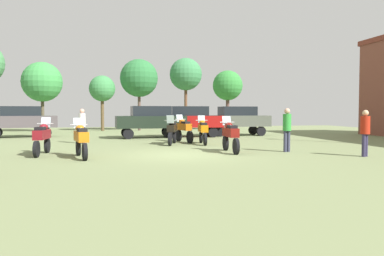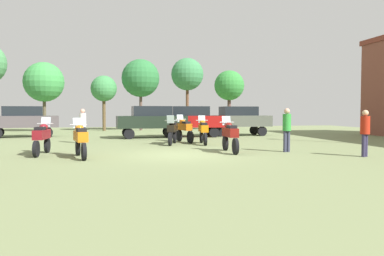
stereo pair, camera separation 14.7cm
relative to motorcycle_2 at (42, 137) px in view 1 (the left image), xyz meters
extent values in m
cube|color=#738052|center=(5.29, -0.93, -0.72)|extent=(44.00, 52.00, 0.02)
cylinder|color=black|center=(0.05, 0.75, -0.41)|extent=(0.16, 0.62, 0.62)
cylinder|color=black|center=(-0.06, -0.81, -0.41)|extent=(0.16, 0.62, 0.62)
cube|color=maroon|center=(0.00, -0.03, 0.08)|extent=(0.45, 1.35, 0.36)
ellipsoid|color=maroon|center=(0.02, 0.27, 0.36)|extent=(0.35, 0.50, 0.24)
cube|color=black|center=(-0.02, -0.26, 0.32)|extent=(0.34, 0.58, 0.12)
cube|color=silver|center=(0.04, 0.60, 0.54)|extent=(0.37, 0.18, 0.39)
cylinder|color=#B7B7BC|center=(0.03, 0.50, 0.48)|extent=(0.62, 0.08, 0.04)
cylinder|color=black|center=(1.38, -0.47, -0.41)|extent=(0.25, 0.62, 0.61)
cylinder|color=black|center=(1.74, -2.03, -0.41)|extent=(0.25, 0.62, 0.61)
cube|color=#BF6A12|center=(1.56, -1.25, 0.07)|extent=(0.66, 1.40, 0.36)
ellipsoid|color=#BF6A12|center=(1.49, -0.95, 0.35)|extent=(0.42, 0.54, 0.24)
cube|color=black|center=(1.61, -1.48, 0.31)|extent=(0.42, 0.61, 0.12)
cube|color=silver|center=(1.41, -0.62, 0.53)|extent=(0.39, 0.23, 0.39)
cylinder|color=#B7B7BC|center=(1.44, -0.72, 0.47)|extent=(0.61, 0.18, 0.04)
cylinder|color=black|center=(5.37, 2.84, -0.39)|extent=(0.30, 0.66, 0.65)
cylinder|color=black|center=(5.81, 4.30, -0.39)|extent=(0.30, 0.66, 0.65)
cube|color=black|center=(5.59, 3.57, 0.12)|extent=(0.72, 1.34, 0.36)
ellipsoid|color=black|center=(5.51, 3.29, 0.40)|extent=(0.45, 0.55, 0.24)
cube|color=black|center=(5.65, 3.78, 0.36)|extent=(0.45, 0.62, 0.12)
cube|color=silver|center=(5.41, 2.98, 0.58)|extent=(0.39, 0.25, 0.39)
cylinder|color=#B7B7BC|center=(5.44, 3.07, 0.52)|extent=(0.60, 0.21, 0.04)
cylinder|color=black|center=(7.43, 0.25, -0.39)|extent=(0.14, 0.65, 0.64)
cylinder|color=black|center=(7.38, -1.32, -0.39)|extent=(0.14, 0.65, 0.64)
cube|color=maroon|center=(7.41, -0.54, 0.11)|extent=(0.39, 1.35, 0.36)
ellipsoid|color=maroon|center=(7.41, -0.24, 0.39)|extent=(0.33, 0.49, 0.24)
cube|color=black|center=(7.40, -0.77, 0.35)|extent=(0.31, 0.57, 0.12)
cube|color=silver|center=(7.42, 0.10, 0.57)|extent=(0.36, 0.16, 0.39)
cylinder|color=#B7B7BC|center=(7.42, 0.00, 0.51)|extent=(0.62, 0.05, 0.04)
cylinder|color=black|center=(7.21, 4.11, -0.40)|extent=(0.17, 0.64, 0.63)
cylinder|color=black|center=(7.08, 2.63, -0.40)|extent=(0.17, 0.64, 0.63)
cube|color=#C9700D|center=(7.15, 3.37, 0.10)|extent=(0.47, 1.29, 0.36)
ellipsoid|color=#C9700D|center=(7.17, 3.66, 0.38)|extent=(0.36, 0.51, 0.24)
cube|color=black|center=(7.13, 3.15, 0.34)|extent=(0.35, 0.58, 0.12)
cube|color=silver|center=(7.20, 3.97, 0.56)|extent=(0.37, 0.18, 0.39)
cylinder|color=#B7B7BC|center=(7.19, 3.88, 0.50)|extent=(0.62, 0.09, 0.04)
cylinder|color=black|center=(6.23, 5.46, -0.38)|extent=(0.27, 0.67, 0.66)
cylinder|color=black|center=(6.58, 3.98, -0.38)|extent=(0.27, 0.67, 0.66)
cube|color=#C66212|center=(6.41, 4.72, 0.13)|extent=(0.65, 1.34, 0.36)
ellipsoid|color=#C66212|center=(6.34, 5.01, 0.41)|extent=(0.42, 0.54, 0.24)
cube|color=black|center=(6.46, 4.50, 0.37)|extent=(0.42, 0.61, 0.12)
cube|color=silver|center=(6.26, 5.32, 0.59)|extent=(0.39, 0.23, 0.39)
cylinder|color=#B7B7BC|center=(6.29, 5.23, 0.53)|extent=(0.61, 0.18, 0.04)
cylinder|color=black|center=(-1.62, 10.18, -0.39)|extent=(0.67, 0.35, 0.64)
cylinder|color=black|center=(-1.91, 11.59, -0.39)|extent=(0.67, 0.35, 0.64)
cube|color=#4D4548|center=(-3.19, 10.59, 0.30)|extent=(4.58, 2.64, 0.75)
cube|color=black|center=(-3.19, 10.59, 0.98)|extent=(2.64, 2.03, 0.61)
cylinder|color=black|center=(6.00, 8.30, -0.39)|extent=(0.65, 0.26, 0.64)
cylinder|color=black|center=(6.09, 9.74, -0.39)|extent=(0.65, 0.26, 0.64)
cylinder|color=black|center=(8.92, 8.12, -0.39)|extent=(0.65, 0.26, 0.64)
cylinder|color=black|center=(9.01, 9.55, -0.39)|extent=(0.65, 0.26, 0.64)
cube|color=maroon|center=(7.51, 8.93, 0.30)|extent=(4.40, 2.06, 0.75)
cube|color=black|center=(7.51, 8.93, 0.98)|extent=(2.46, 1.73, 0.61)
cylinder|color=black|center=(9.56, 8.78, -0.39)|extent=(0.65, 0.24, 0.64)
cylinder|color=black|center=(9.52, 10.22, -0.39)|extent=(0.65, 0.24, 0.64)
cylinder|color=black|center=(12.48, 8.85, -0.39)|extent=(0.65, 0.24, 0.64)
cylinder|color=black|center=(12.45, 10.29, -0.39)|extent=(0.65, 0.24, 0.64)
cube|color=#4C5148|center=(11.00, 9.53, 0.30)|extent=(4.34, 1.91, 0.75)
cube|color=black|center=(11.00, 9.53, 0.98)|extent=(2.40, 1.64, 0.61)
cylinder|color=black|center=(3.51, 7.59, -0.39)|extent=(0.65, 0.26, 0.64)
cylinder|color=black|center=(3.42, 9.03, -0.39)|extent=(0.65, 0.26, 0.64)
cylinder|color=black|center=(6.43, 7.78, -0.39)|extent=(0.65, 0.26, 0.64)
cylinder|color=black|center=(6.33, 9.22, -0.39)|extent=(0.65, 0.26, 0.64)
cube|color=black|center=(4.92, 8.40, 0.30)|extent=(4.41, 2.08, 0.75)
cube|color=black|center=(4.92, 8.40, 0.98)|extent=(2.47, 1.74, 0.61)
cylinder|color=#2C2844|center=(11.96, -2.86, -0.29)|extent=(0.14, 0.14, 0.84)
cylinder|color=#2C2844|center=(11.81, -2.94, -0.29)|extent=(0.14, 0.14, 0.84)
cylinder|color=#A62111|center=(11.88, -2.90, 0.46)|extent=(0.46, 0.46, 0.67)
sphere|color=tan|center=(11.88, -2.90, 0.91)|extent=(0.23, 0.23, 0.23)
cylinder|color=#2E3649|center=(1.00, 5.09, -0.27)|extent=(0.14, 0.14, 0.88)
cylinder|color=#2E3649|center=(1.13, 4.99, -0.27)|extent=(0.14, 0.14, 0.88)
cylinder|color=silver|center=(1.06, 5.04, 0.51)|extent=(0.48, 0.48, 0.70)
sphere|color=tan|center=(1.06, 5.04, 0.98)|extent=(0.24, 0.24, 0.24)
cylinder|color=#32354A|center=(9.83, -0.81, -0.27)|extent=(0.14, 0.14, 0.88)
cylinder|color=#32354A|center=(9.67, -0.85, -0.27)|extent=(0.14, 0.14, 0.88)
cylinder|color=#2C8A33|center=(9.75, -0.83, 0.51)|extent=(0.41, 0.41, 0.70)
sphere|color=tan|center=(9.75, -0.83, 0.98)|extent=(0.24, 0.24, 0.24)
cylinder|color=brown|center=(9.00, 18.32, 1.47)|extent=(0.27, 0.27, 4.36)
sphere|color=#387C48|center=(9.00, 18.32, 4.31)|extent=(2.92, 2.92, 2.92)
cylinder|color=brown|center=(1.64, 17.71, 0.85)|extent=(0.27, 0.27, 3.12)
sphere|color=#3B8145|center=(1.64, 17.71, 2.90)|extent=(2.20, 2.20, 2.20)
cylinder|color=brown|center=(4.78, 17.88, 1.20)|extent=(0.25, 0.25, 3.82)
sphere|color=#2B6D37|center=(4.78, 17.88, 3.85)|extent=(3.29, 3.29, 3.29)
cylinder|color=brown|center=(12.62, 17.18, 0.98)|extent=(0.31, 0.31, 3.38)
sphere|color=#318135|center=(12.62, 17.18, 3.27)|extent=(2.67, 2.67, 2.67)
cylinder|color=#4C4231|center=(-3.03, 16.84, 0.95)|extent=(0.25, 0.25, 3.32)
sphere|color=#398A41|center=(-3.03, 16.84, 3.32)|extent=(3.19, 3.19, 3.19)
camera|label=1|loc=(2.82, -15.31, 0.99)|focal=35.19mm
camera|label=2|loc=(2.96, -15.34, 0.99)|focal=35.19mm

